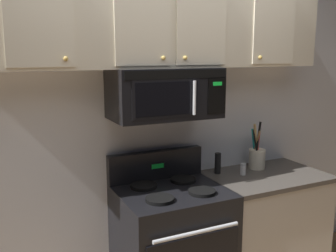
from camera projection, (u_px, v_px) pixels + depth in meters
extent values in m
cube|color=silver|center=(151.00, 119.00, 2.94)|extent=(5.20, 0.10, 2.70)
cube|color=black|center=(172.00, 249.00, 2.79)|extent=(0.76, 0.64, 0.90)
cylinder|color=#B7BABF|center=(197.00, 232.00, 2.42)|extent=(0.61, 0.03, 0.03)
cube|color=black|center=(156.00, 165.00, 2.93)|extent=(0.76, 0.07, 0.22)
cube|color=#19D83F|center=(158.00, 166.00, 2.90)|extent=(0.10, 0.00, 0.04)
cylinder|color=black|center=(160.00, 199.00, 2.51)|extent=(0.19, 0.19, 0.02)
cylinder|color=black|center=(202.00, 192.00, 2.64)|extent=(0.19, 0.19, 0.02)
cylinder|color=black|center=(144.00, 186.00, 2.75)|extent=(0.19, 0.19, 0.02)
cylinder|color=black|center=(183.00, 180.00, 2.89)|extent=(0.19, 0.19, 0.02)
cube|color=black|center=(165.00, 93.00, 2.68)|extent=(0.76, 0.39, 0.35)
cube|color=black|center=(178.00, 74.00, 2.48)|extent=(0.73, 0.01, 0.06)
cube|color=black|center=(167.00, 99.00, 2.48)|extent=(0.49, 0.01, 0.25)
cube|color=black|center=(167.00, 99.00, 2.48)|extent=(0.44, 0.01, 0.22)
cube|color=black|center=(217.00, 96.00, 2.64)|extent=(0.14, 0.01, 0.25)
cube|color=#19D83F|center=(218.00, 84.00, 2.62)|extent=(0.07, 0.00, 0.03)
cylinder|color=#B7BABF|center=(194.00, 98.00, 2.54)|extent=(0.02, 0.02, 0.23)
cube|color=beige|center=(163.00, 27.00, 2.63)|extent=(2.50, 0.33, 0.55)
cube|color=beige|center=(40.00, 21.00, 2.12)|extent=(0.38, 0.01, 0.51)
sphere|color=tan|center=(66.00, 59.00, 2.20)|extent=(0.03, 0.03, 0.03)
cube|color=beige|center=(144.00, 25.00, 2.39)|extent=(0.38, 0.01, 0.51)
sphere|color=tan|center=(164.00, 58.00, 2.47)|extent=(0.03, 0.03, 0.03)
cube|color=beige|center=(202.00, 27.00, 2.56)|extent=(0.38, 0.01, 0.51)
sphere|color=tan|center=(185.00, 58.00, 2.53)|extent=(0.03, 0.03, 0.03)
cube|color=beige|center=(274.00, 29.00, 2.83)|extent=(0.38, 0.01, 0.51)
sphere|color=tan|center=(260.00, 57.00, 2.80)|extent=(0.03, 0.03, 0.03)
cube|color=#BCB7AD|center=(263.00, 228.00, 3.15)|extent=(0.90, 0.62, 0.86)
cube|color=#423D38|center=(266.00, 176.00, 3.07)|extent=(0.93, 0.65, 0.03)
cylinder|color=beige|center=(257.00, 159.00, 3.20)|extent=(0.14, 0.14, 0.16)
cylinder|color=#BCBCC1|center=(258.00, 143.00, 3.17)|extent=(0.09, 0.05, 0.27)
cylinder|color=black|center=(258.00, 140.00, 3.17)|extent=(0.07, 0.04, 0.31)
cylinder|color=red|center=(258.00, 145.00, 3.18)|extent=(0.05, 0.03, 0.23)
cylinder|color=olive|center=(256.00, 144.00, 3.18)|extent=(0.04, 0.06, 0.24)
cylinder|color=silver|center=(258.00, 140.00, 3.17)|extent=(0.07, 0.03, 0.31)
cylinder|color=teal|center=(254.00, 143.00, 3.20)|extent=(0.02, 0.07, 0.24)
cylinder|color=black|center=(256.00, 145.00, 3.15)|extent=(0.02, 0.07, 0.25)
cylinder|color=tan|center=(256.00, 141.00, 3.18)|extent=(0.09, 0.07, 0.30)
cylinder|color=white|center=(243.00, 170.00, 3.04)|extent=(0.05, 0.05, 0.08)
cylinder|color=#B7BABF|center=(243.00, 164.00, 3.03)|extent=(0.04, 0.04, 0.02)
cylinder|color=black|center=(218.00, 163.00, 3.07)|extent=(0.05, 0.05, 0.17)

